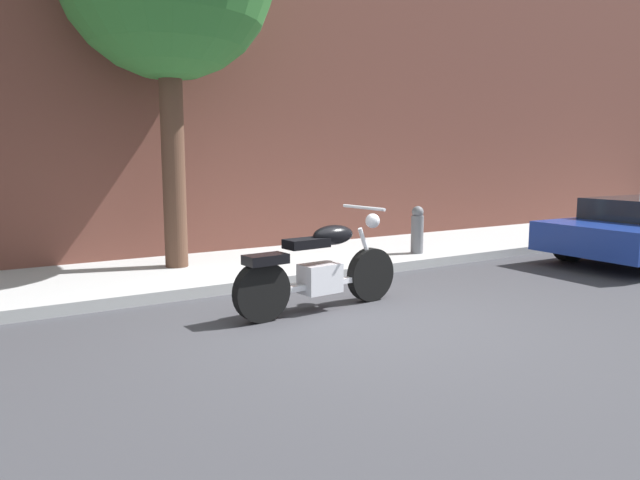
{
  "coord_description": "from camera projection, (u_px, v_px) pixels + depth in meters",
  "views": [
    {
      "loc": [
        -3.34,
        -4.68,
        1.66
      ],
      "look_at": [
        -0.09,
        0.55,
        0.79
      ],
      "focal_mm": 32.21,
      "sensor_mm": 36.0,
      "label": 1
    }
  ],
  "objects": [
    {
      "name": "ground_plane",
      "position": [
        355.0,
        321.0,
        5.91
      ],
      "size": [
        60.0,
        60.0,
        0.0
      ],
      "primitive_type": "plane",
      "color": "#38383D"
    },
    {
      "name": "sidewalk",
      "position": [
        238.0,
        268.0,
        8.41
      ],
      "size": [
        25.37,
        2.43,
        0.14
      ],
      "primitive_type": "cube",
      "color": "#A8A8A8",
      "rests_on": "ground"
    },
    {
      "name": "building_facade",
      "position": [
        196.0,
        37.0,
        9.14
      ],
      "size": [
        25.37,
        0.5,
        7.16
      ],
      "primitive_type": "cube",
      "color": "brown",
      "rests_on": "ground"
    },
    {
      "name": "motorcycle",
      "position": [
        320.0,
        270.0,
        6.26
      ],
      "size": [
        2.11,
        0.7,
        1.12
      ],
      "color": "black",
      "rests_on": "ground"
    },
    {
      "name": "fire_hydrant",
      "position": [
        417.0,
        234.0,
        9.26
      ],
      "size": [
        0.2,
        0.2,
        0.91
      ],
      "color": "slate",
      "rests_on": "ground"
    }
  ]
}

